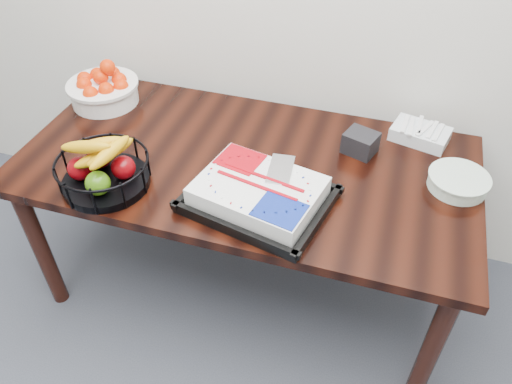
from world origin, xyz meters
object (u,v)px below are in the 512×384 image
(table, at_px, (246,177))
(plate_stack, at_px, (458,182))
(napkin_box, at_px, (360,143))
(cake_tray, at_px, (259,194))
(tangerine_bowl, at_px, (102,85))
(fruit_basket, at_px, (103,169))

(table, bearing_deg, plate_stack, 5.70)
(napkin_box, bearing_deg, cake_tray, -125.67)
(tangerine_bowl, xyz_separation_m, plate_stack, (1.55, -0.14, -0.06))
(cake_tray, height_order, tangerine_bowl, tangerine_bowl)
(table, xyz_separation_m, plate_stack, (0.80, 0.08, 0.11))
(tangerine_bowl, height_order, napkin_box, tangerine_bowl)
(fruit_basket, relative_size, plate_stack, 1.52)
(cake_tray, distance_m, tangerine_bowl, 0.98)
(cake_tray, bearing_deg, tangerine_bowl, 153.03)
(cake_tray, bearing_deg, table, 118.88)
(fruit_basket, bearing_deg, cake_tray, 7.36)
(fruit_basket, bearing_deg, napkin_box, 29.36)
(tangerine_bowl, relative_size, napkin_box, 2.61)
(table, xyz_separation_m, napkin_box, (0.42, 0.19, 0.13))
(table, xyz_separation_m, fruit_basket, (-0.45, -0.30, 0.16))
(fruit_basket, bearing_deg, tangerine_bowl, 120.44)
(plate_stack, relative_size, napkin_box, 1.83)
(cake_tray, bearing_deg, plate_stack, 24.15)
(table, bearing_deg, fruit_basket, -146.39)
(napkin_box, bearing_deg, table, -155.57)
(napkin_box, bearing_deg, tangerine_bowl, 178.51)
(table, relative_size, cake_tray, 3.29)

